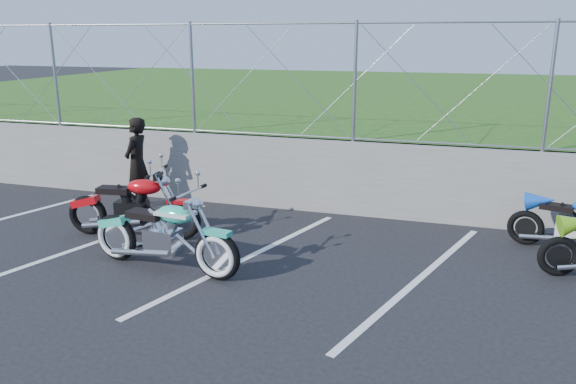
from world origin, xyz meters
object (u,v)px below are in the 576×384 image
(cruiser_turquoise, at_px, (166,238))
(person_standing, at_px, (137,163))
(sportbike_blue, at_px, (575,227))
(naked_orange, at_px, (135,209))

(cruiser_turquoise, bearing_deg, person_standing, 135.25)
(sportbike_blue, distance_m, person_standing, 7.29)
(naked_orange, xyz_separation_m, person_standing, (-0.85, 1.48, 0.36))
(naked_orange, bearing_deg, sportbike_blue, 3.44)
(sportbike_blue, bearing_deg, person_standing, -167.21)
(naked_orange, distance_m, person_standing, 1.75)
(cruiser_turquoise, xyz_separation_m, person_standing, (-1.95, 2.49, 0.36))
(cruiser_turquoise, relative_size, naked_orange, 1.06)
(cruiser_turquoise, height_order, sportbike_blue, cruiser_turquoise)
(cruiser_turquoise, xyz_separation_m, sportbike_blue, (5.32, 2.30, -0.06))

